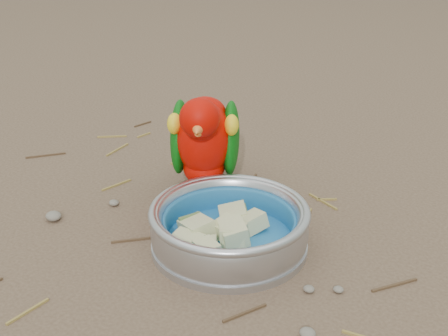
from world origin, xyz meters
The scene contains 6 objects.
ground centered at (0.00, 0.00, 0.00)m, with size 60.00×60.00×0.00m, color brown.
food_bowl centered at (0.02, 0.10, 0.01)m, with size 0.21×0.21×0.02m, color #B2B2BA.
bowl_wall centered at (0.02, 0.10, 0.04)m, with size 0.21×0.21×0.04m, color #B2B2BA, non-canonical shape.
fruit_wedges centered at (0.02, 0.10, 0.03)m, with size 0.13×0.13×0.03m, color #C7C78E, non-canonical shape.
lory_parrot centered at (-0.09, 0.19, 0.09)m, with size 0.10×0.22×0.18m, color #B90800, non-canonical shape.
ground_debris centered at (0.01, 0.05, 0.00)m, with size 0.90×0.80×0.01m, color olive, non-canonical shape.
Camera 1 is at (0.42, -0.50, 0.46)m, focal length 50.00 mm.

